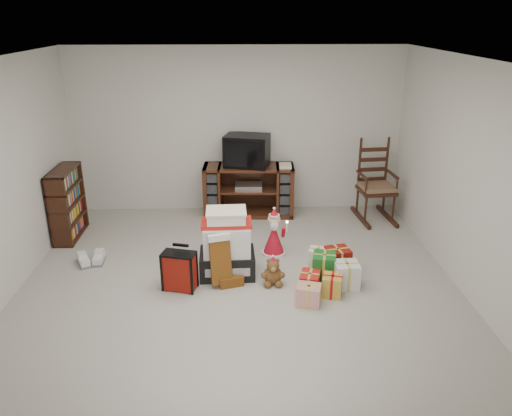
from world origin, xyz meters
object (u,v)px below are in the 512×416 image
(santa_figurine, at_px, (274,237))
(sneaker_pair, at_px, (91,260))
(teddy_bear, at_px, (273,273))
(crt_television, at_px, (247,151))
(rocking_chair, at_px, (375,191))
(mrs_claus_figurine, at_px, (217,241))
(gift_cluster, at_px, (325,275))
(red_suitcase, at_px, (179,271))
(bookshelf, at_px, (67,205))
(tv_stand, at_px, (249,190))
(gift_pile, at_px, (227,247))

(santa_figurine, distance_m, sneaker_pair, 2.31)
(teddy_bear, distance_m, crt_television, 2.36)
(rocking_chair, distance_m, mrs_claus_figurine, 2.67)
(santa_figurine, bearing_deg, sneaker_pair, -175.76)
(santa_figurine, relative_size, gift_cluster, 0.62)
(rocking_chair, xyz_separation_m, red_suitcase, (-2.73, -2.04, -0.20))
(teddy_bear, xyz_separation_m, mrs_claus_figurine, (-0.67, 0.69, 0.08))
(bookshelf, bearing_deg, crt_television, 16.65)
(red_suitcase, bearing_deg, teddy_bear, 19.22)
(crt_television, bearing_deg, sneaker_pair, -127.18)
(red_suitcase, xyz_separation_m, crt_television, (0.81, 2.26, 0.78))
(tv_stand, bearing_deg, red_suitcase, -107.88)
(gift_cluster, bearing_deg, sneaker_pair, 167.78)
(tv_stand, relative_size, red_suitcase, 2.59)
(tv_stand, xyz_separation_m, santa_figurine, (0.29, -1.41, -0.14))
(gift_pile, bearing_deg, teddy_bear, -26.89)
(teddy_bear, relative_size, sneaker_pair, 0.86)
(santa_figurine, bearing_deg, rocking_chair, 36.89)
(gift_cluster, bearing_deg, red_suitcase, -178.15)
(sneaker_pair, relative_size, gift_cluster, 0.36)
(bookshelf, xyz_separation_m, sneaker_pair, (0.50, -0.85, -0.42))
(rocking_chair, bearing_deg, mrs_claus_figurine, -156.93)
(tv_stand, relative_size, crt_television, 1.90)
(santa_figurine, relative_size, mrs_claus_figurine, 1.10)
(tv_stand, xyz_separation_m, gift_pile, (-0.30, -1.92, -0.03))
(bookshelf, distance_m, teddy_bear, 3.10)
(crt_television, bearing_deg, mrs_claus_figurine, -91.81)
(gift_pile, height_order, teddy_bear, gift_pile)
(santa_figurine, bearing_deg, bookshelf, 166.31)
(gift_pile, xyz_separation_m, gift_cluster, (1.12, -0.28, -0.23))
(santa_figurine, bearing_deg, crt_television, 102.30)
(mrs_claus_figurine, bearing_deg, tv_stand, 73.24)
(red_suitcase, distance_m, mrs_claus_figurine, 0.87)
(santa_figurine, bearing_deg, gift_pile, -139.47)
(bookshelf, bearing_deg, red_suitcase, -42.14)
(tv_stand, bearing_deg, santa_figurine, -76.08)
(tv_stand, distance_m, gift_cluster, 2.36)
(rocking_chair, relative_size, gift_cluster, 1.22)
(mrs_claus_figurine, xyz_separation_m, sneaker_pair, (-1.56, -0.11, -0.17))
(rocking_chair, distance_m, gift_cluster, 2.28)
(bookshelf, height_order, crt_television, crt_television)
(teddy_bear, height_order, sneaker_pair, teddy_bear)
(tv_stand, bearing_deg, gift_pile, -96.56)
(santa_figurine, height_order, crt_television, crt_television)
(red_suitcase, xyz_separation_m, mrs_claus_figurine, (0.39, 0.78, -0.01))
(gift_pile, bearing_deg, sneaker_pair, 167.22)
(red_suitcase, height_order, mrs_claus_figurine, mrs_claus_figurine)
(tv_stand, height_order, crt_television, crt_television)
(teddy_bear, distance_m, gift_cluster, 0.60)
(rocking_chair, bearing_deg, red_suitcase, -148.50)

